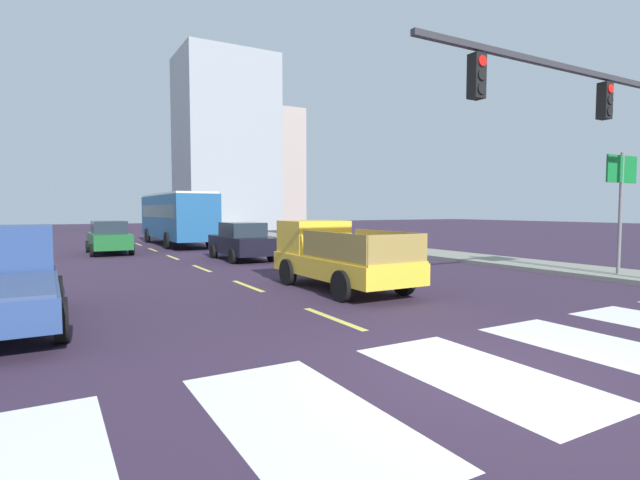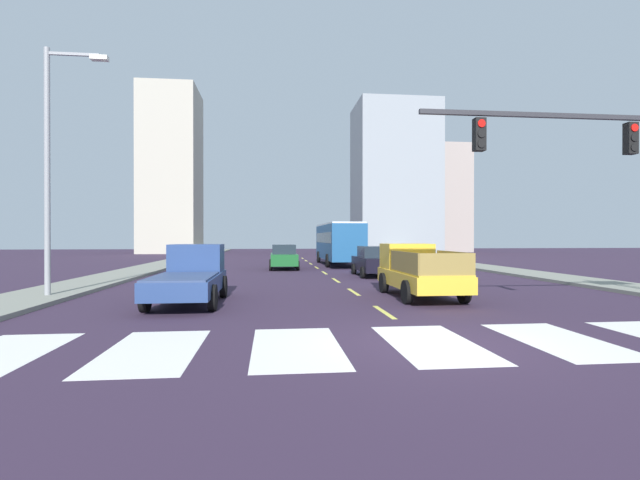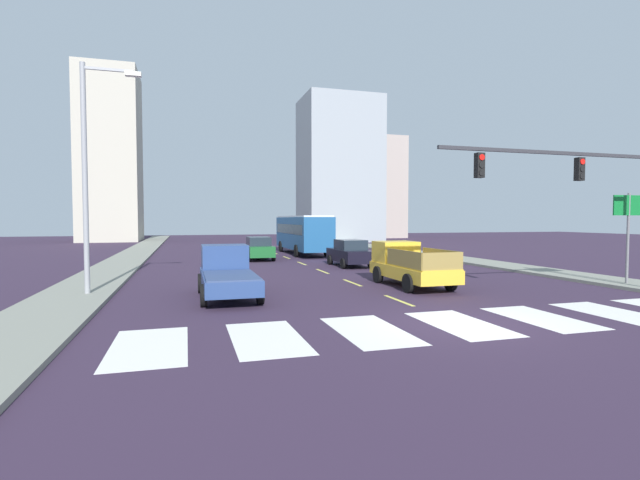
{
  "view_description": "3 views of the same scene",
  "coord_description": "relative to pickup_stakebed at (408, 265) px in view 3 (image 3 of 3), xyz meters",
  "views": [
    {
      "loc": [
        -5.23,
        -4.65,
        2.32
      ],
      "look_at": [
        2.8,
        9.49,
        1.28
      ],
      "focal_mm": 27.04,
      "sensor_mm": 36.0,
      "label": 1
    },
    {
      "loc": [
        -3.33,
        -9.14,
        2.21
      ],
      "look_at": [
        -1.65,
        6.43,
        2.12
      ],
      "focal_mm": 25.5,
      "sensor_mm": 36.0,
      "label": 2
    },
    {
      "loc": [
        -7.57,
        -11.49,
        3.03
      ],
      "look_at": [
        0.63,
        16.66,
        1.7
      ],
      "focal_mm": 25.8,
      "sensor_mm": 36.0,
      "label": 3
    }
  ],
  "objects": [
    {
      "name": "crosswalk_stripe_2",
      "position": [
        -4.95,
        -7.46,
        -0.93
      ],
      "size": [
        1.77,
        3.61,
        0.01
      ],
      "primitive_type": "cube",
      "color": "silver",
      "rests_on": "ground"
    },
    {
      "name": "direction_sign_green",
      "position": [
        9.3,
        -3.07,
        2.1
      ],
      "size": [
        1.7,
        0.12,
        4.2
      ],
      "color": "slate",
      "rests_on": "ground"
    },
    {
      "name": "lane_dash_2",
      "position": [
        -2.13,
        6.54,
        -0.93
      ],
      "size": [
        0.16,
        2.4,
        0.01
      ],
      "primitive_type": "cube",
      "color": "#D8CD55",
      "rests_on": "ground"
    },
    {
      "name": "ground_plane",
      "position": [
        -2.13,
        -7.46,
        -0.94
      ],
      "size": [
        160.0,
        160.0,
        0.0
      ],
      "primitive_type": "plane",
      "color": "#322439"
    },
    {
      "name": "crosswalk_stripe_1",
      "position": [
        -7.77,
        -7.46,
        -0.93
      ],
      "size": [
        1.77,
        3.61,
        0.01
      ],
      "primitive_type": "cube",
      "color": "silver",
      "rests_on": "ground"
    },
    {
      "name": "sedan_near_right",
      "position": [
        0.39,
        8.8,
        -0.08
      ],
      "size": [
        2.02,
        4.4,
        1.72
      ],
      "rotation": [
        0.0,
        0.0,
        0.01
      ],
      "color": "black",
      "rests_on": "ground"
    },
    {
      "name": "tower_tall_centre",
      "position": [
        -19.67,
        50.41,
        10.76
      ],
      "size": [
        7.7,
        9.19,
        23.39
      ],
      "primitive_type": "cube",
      "color": "#B3AD9B",
      "rests_on": "ground"
    },
    {
      "name": "lane_dash_4",
      "position": [
        -2.13,
        16.54,
        -0.93
      ],
      "size": [
        0.16,
        2.4,
        0.01
      ],
      "primitive_type": "cube",
      "color": "#D8CD55",
      "rests_on": "ground"
    },
    {
      "name": "block_mid_right",
      "position": [
        10.59,
        41.21,
        8.81
      ],
      "size": [
        10.24,
        8.59,
        19.49
      ],
      "primitive_type": "cube",
      "color": "#8E969D",
      "rests_on": "ground"
    },
    {
      "name": "crosswalk_stripe_3",
      "position": [
        -2.13,
        -7.46,
        -0.93
      ],
      "size": [
        1.77,
        3.61,
        0.01
      ],
      "primitive_type": "cube",
      "color": "silver",
      "rests_on": "ground"
    },
    {
      "name": "pickup_stakebed",
      "position": [
        0.0,
        0.0,
        0.0
      ],
      "size": [
        2.18,
        5.2,
        1.96
      ],
      "rotation": [
        0.0,
        0.0,
        -0.01
      ],
      "color": "gold",
      "rests_on": "ground"
    },
    {
      "name": "sidewalk_right",
      "position": [
        9.65,
        10.54,
        -0.86
      ],
      "size": [
        2.81,
        110.0,
        0.15
      ],
      "primitive_type": "cube",
      "color": "gray",
      "rests_on": "ground"
    },
    {
      "name": "sedan_near_left",
      "position": [
        -4.57,
        15.06,
        -0.08
      ],
      "size": [
        2.02,
        4.4,
        1.72
      ],
      "rotation": [
        0.0,
        0.0,
        -0.03
      ],
      "color": "#1A5B28",
      "rests_on": "ground"
    },
    {
      "name": "lane_dash_3",
      "position": [
        -2.13,
        11.54,
        -0.93
      ],
      "size": [
        0.16,
        2.4,
        0.01
      ],
      "primitive_type": "cube",
      "color": "#D8CD55",
      "rests_on": "ground"
    },
    {
      "name": "lane_dash_6",
      "position": [
        -2.13,
        26.54,
        -0.93
      ],
      "size": [
        0.16,
        2.4,
        0.01
      ],
      "primitive_type": "cube",
      "color": "#D8CD55",
      "rests_on": "ground"
    },
    {
      "name": "streetlight_left",
      "position": [
        -13.26,
        0.6,
        4.03
      ],
      "size": [
        2.2,
        0.28,
        9.0
      ],
      "color": "gray",
      "rests_on": "ground"
    },
    {
      "name": "crosswalk_stripe_0",
      "position": [
        -10.59,
        -7.46,
        -0.93
      ],
      "size": [
        1.77,
        3.61,
        0.01
      ],
      "primitive_type": "cube",
      "color": "silver",
      "rests_on": "ground"
    },
    {
      "name": "pickup_dark",
      "position": [
        -8.18,
        -0.67,
        -0.02
      ],
      "size": [
        2.18,
        5.2,
        1.96
      ],
      "rotation": [
        0.0,
        0.0,
        -0.0
      ],
      "color": "navy",
      "rests_on": "ground"
    },
    {
      "name": "lane_dash_7",
      "position": [
        -2.13,
        31.54,
        -0.93
      ],
      "size": [
        0.16,
        2.4,
        0.01
      ],
      "primitive_type": "cube",
      "color": "#D8CD55",
      "rests_on": "ground"
    },
    {
      "name": "traffic_signal_gantry",
      "position": [
        5.34,
        -5.45,
        3.33
      ],
      "size": [
        10.66,
        0.27,
        6.0
      ],
      "color": "#2D2D33",
      "rests_on": "ground"
    },
    {
      "name": "block_mid_left",
      "position": [
        19.76,
        51.75,
        7.28
      ],
      "size": [
        9.83,
        7.08,
        16.44
      ],
      "primitive_type": "cube",
      "color": "#A4958C",
      "rests_on": "ground"
    },
    {
      "name": "lane_dash_5",
      "position": [
        -2.13,
        21.54,
        -0.93
      ],
      "size": [
        0.16,
        2.4,
        0.01
      ],
      "primitive_type": "cube",
      "color": "#D8CD55",
      "rests_on": "ground"
    },
    {
      "name": "crosswalk_stripe_4",
      "position": [
        0.69,
        -7.46,
        -0.93
      ],
      "size": [
        1.77,
        3.61,
        0.01
      ],
      "primitive_type": "cube",
      "color": "silver",
      "rests_on": "ground"
    },
    {
      "name": "lane_dash_1",
      "position": [
        -2.13,
        1.54,
        -0.93
      ],
      "size": [
        0.16,
        2.4,
        0.01
      ],
      "primitive_type": "cube",
      "color": "#D8CD55",
      "rests_on": "ground"
    },
    {
      "name": "lane_dash_0",
      "position": [
        -2.13,
        -3.46,
        -0.93
      ],
      "size": [
        0.16,
        2.4,
        0.01
      ],
      "primitive_type": "cube",
      "color": "#D8CD55",
      "rests_on": "ground"
    },
    {
      "name": "sidewalk_left",
      "position": [
        -13.91,
        10.54,
        -0.86
      ],
      "size": [
        2.81,
        110.0,
        0.15
      ],
      "primitive_type": "cube",
      "color": "gray",
      "rests_on": "ground"
    },
    {
      "name": "city_bus",
      "position": [
        -0.04,
        19.6,
        1.02
      ],
      "size": [
        2.72,
        10.8,
        3.32
      ],
      "rotation": [
        0.0,
        0.0,
        -0.04
      ],
      "color": "#1D5185",
      "rests_on": "ground"
    },
    {
      "name": "crosswalk_stripe_5",
      "position": [
        3.51,
        -7.46,
        -0.93
      ],
      "size": [
        1.77,
        3.61,
        0.01
      ],
      "primitive_type": "cube",
      "color": "silver",
      "rests_on": "ground"
    }
  ]
}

